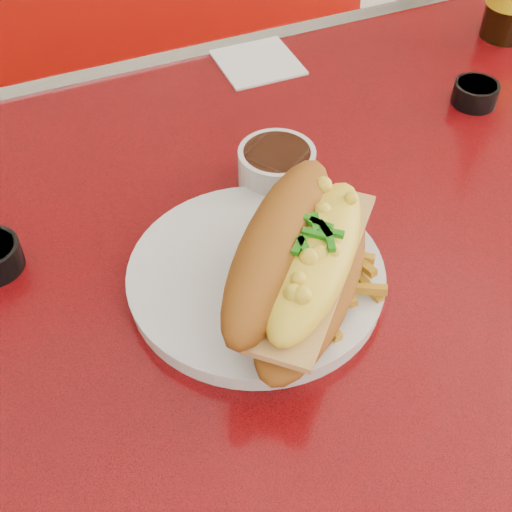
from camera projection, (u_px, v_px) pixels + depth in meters
name	position (u px, v px, depth m)	size (l,w,h in m)	color
diner_table	(329.00, 328.00, 0.86)	(1.23, 0.83, 0.77)	red
booth_bench_far	(152.00, 156.00, 1.61)	(1.20, 0.51, 0.90)	#A4120A
dinner_plate	(256.00, 278.00, 0.69)	(0.29, 0.29, 0.02)	silver
mac_hoagie	(301.00, 262.00, 0.63)	(0.25, 0.25, 0.11)	#955318
fries_pile	(319.00, 277.00, 0.66)	(0.11, 0.10, 0.03)	gold
fork	(300.00, 234.00, 0.72)	(0.04, 0.14, 0.00)	silver
gravy_ramekin	(277.00, 167.00, 0.78)	(0.10, 0.10, 0.05)	silver
sauce_cup_right	(476.00, 93.00, 0.90)	(0.07, 0.07, 0.03)	black
paper_napkin	(258.00, 62.00, 0.97)	(0.10, 0.10, 0.00)	white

